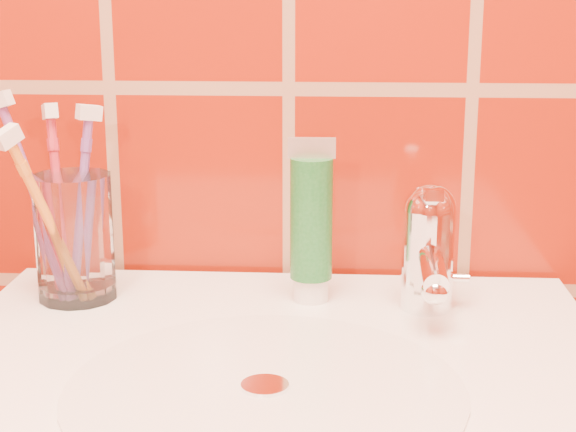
{
  "coord_description": "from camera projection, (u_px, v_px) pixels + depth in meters",
  "views": [
    {
      "loc": [
        0.05,
        0.31,
        1.14
      ],
      "look_at": [
        0.01,
        1.08,
        0.94
      ],
      "focal_mm": 55.0,
      "sensor_mm": 36.0,
      "label": 1
    }
  ],
  "objects": [
    {
      "name": "faucet",
      "position": [
        429.0,
        244.0,
        0.8
      ],
      "size": [
        0.05,
        0.11,
        0.12
      ],
      "color": "white",
      "rests_on": "pedestal_sink"
    },
    {
      "name": "toothbrush_3",
      "position": [
        59.0,
        203.0,
        0.84
      ],
      "size": [
        0.08,
        0.1,
        0.2
      ],
      "primitive_type": null,
      "rotation": [
        0.2,
        0.0,
        -2.67
      ],
      "color": "#C1293E",
      "rests_on": "glass_tumbler"
    },
    {
      "name": "toothbrush_2",
      "position": [
        49.0,
        220.0,
        0.8
      ],
      "size": [
        0.14,
        0.16,
        0.2
      ],
      "primitive_type": null,
      "rotation": [
        0.42,
        0.0,
        -0.59
      ],
      "color": "orange",
      "rests_on": "glass_tumbler"
    },
    {
      "name": "toothbrush_0",
      "position": [
        37.0,
        199.0,
        0.83
      ],
      "size": [
        0.12,
        0.11,
        0.21
      ],
      "primitive_type": null,
      "rotation": [
        0.34,
        0.0,
        -1.83
      ],
      "color": "#80418C",
      "rests_on": "glass_tumbler"
    },
    {
      "name": "toothpaste_tube",
      "position": [
        311.0,
        226.0,
        0.83
      ],
      "size": [
        0.04,
        0.04,
        0.16
      ],
      "rotation": [
        0.0,
        0.0,
        0.01
      ],
      "color": "white",
      "rests_on": "pedestal_sink"
    },
    {
      "name": "glass_tumbler",
      "position": [
        75.0,
        237.0,
        0.84
      ],
      "size": [
        0.1,
        0.1,
        0.12
      ],
      "primitive_type": "cylinder",
      "rotation": [
        0.0,
        0.0,
        -0.34
      ],
      "color": "white",
      "rests_on": "pedestal_sink"
    },
    {
      "name": "toothbrush_1",
      "position": [
        82.0,
        202.0,
        0.84
      ],
      "size": [
        0.08,
        0.08,
        0.19
      ],
      "primitive_type": null,
      "rotation": [
        0.15,
        0.0,
        2.23
      ],
      "color": "#78499D",
      "rests_on": "glass_tumbler"
    }
  ]
}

